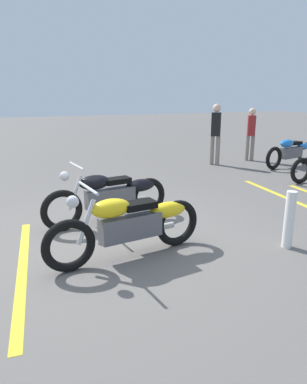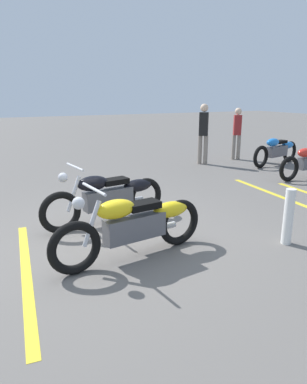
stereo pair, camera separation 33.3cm
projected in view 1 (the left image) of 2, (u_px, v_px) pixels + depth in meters
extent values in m
plane|color=#66605B|center=(109.00, 238.00, 5.30)|extent=(60.00, 60.00, 0.00)
torus|color=black|center=(69.00, 246.00, 4.25)|extent=(0.68, 0.19, 0.67)
torus|color=black|center=(177.00, 223.00, 4.99)|extent=(0.68, 0.19, 0.67)
cube|color=#59595E|center=(131.00, 227.00, 4.62)|extent=(0.86, 0.33, 0.32)
ellipsoid|color=yellow|center=(111.00, 208.00, 4.41)|extent=(0.55, 0.34, 0.24)
ellipsoid|color=yellow|center=(168.00, 210.00, 4.85)|extent=(0.59, 0.31, 0.22)
cube|color=black|center=(139.00, 205.00, 4.60)|extent=(0.47, 0.29, 0.09)
cylinder|color=silver|center=(86.00, 222.00, 4.28)|extent=(0.27, 0.09, 0.56)
cylinder|color=silver|center=(88.00, 188.00, 4.19)|extent=(0.12, 0.62, 0.04)
sphere|color=silver|center=(73.00, 202.00, 4.14)|extent=(0.15, 0.15, 0.15)
cylinder|color=silver|center=(152.00, 229.00, 4.97)|extent=(0.71, 0.18, 0.09)
torus|color=black|center=(62.00, 211.00, 5.52)|extent=(0.68, 0.20, 0.67)
torus|color=black|center=(148.00, 196.00, 6.28)|extent=(0.68, 0.20, 0.67)
cube|color=#59595E|center=(110.00, 198.00, 5.90)|extent=(0.86, 0.34, 0.32)
ellipsoid|color=black|center=(94.00, 182.00, 5.69)|extent=(0.55, 0.35, 0.24)
ellipsoid|color=black|center=(140.00, 185.00, 6.14)|extent=(0.59, 0.32, 0.22)
cube|color=black|center=(117.00, 181.00, 5.89)|extent=(0.47, 0.30, 0.09)
cylinder|color=silver|center=(75.00, 193.00, 5.56)|extent=(0.27, 0.09, 0.56)
cylinder|color=silver|center=(77.00, 166.00, 5.47)|extent=(0.12, 0.62, 0.04)
sphere|color=silver|center=(64.00, 176.00, 5.41)|extent=(0.15, 0.15, 0.15)
cylinder|color=silver|center=(128.00, 201.00, 6.25)|extent=(0.71, 0.19, 0.09)
torus|color=black|center=(301.00, 171.00, 8.45)|extent=(0.63, 0.13, 0.63)
torus|color=black|center=(274.00, 158.00, 10.01)|extent=(0.66, 0.25, 0.66)
torus|color=black|center=(305.00, 153.00, 10.86)|extent=(0.66, 0.25, 0.66)
cube|color=#59595E|center=(291.00, 153.00, 10.44)|extent=(0.85, 0.39, 0.31)
ellipsoid|color=blue|center=(287.00, 143.00, 10.21)|extent=(0.56, 0.38, 0.23)
ellipsoid|color=blue|center=(303.00, 146.00, 10.71)|extent=(0.59, 0.35, 0.22)
cube|color=black|center=(295.00, 143.00, 10.44)|extent=(0.47, 0.32, 0.09)
cylinder|color=gray|center=(218.00, 151.00, 10.65)|extent=(0.13, 0.13, 0.87)
cylinder|color=gray|center=(212.00, 150.00, 10.70)|extent=(0.13, 0.13, 0.87)
cube|color=black|center=(216.00, 124.00, 10.46)|extent=(0.32, 0.32, 0.69)
sphere|color=beige|center=(217.00, 108.00, 10.34)|extent=(0.24, 0.24, 0.24)
cylinder|color=gray|center=(247.00, 148.00, 11.37)|extent=(0.12, 0.12, 0.80)
cylinder|color=gray|center=(252.00, 148.00, 11.35)|extent=(0.12, 0.12, 0.80)
cube|color=maroon|center=(251.00, 126.00, 11.17)|extent=(0.29, 0.27, 0.63)
sphere|color=beige|center=(252.00, 112.00, 11.05)|extent=(0.22, 0.22, 0.22)
cylinder|color=white|center=(289.00, 220.00, 4.90)|extent=(0.14, 0.14, 0.82)
cube|color=yellow|center=(22.00, 268.00, 4.39)|extent=(0.38, 3.20, 0.01)
cube|color=yellow|center=(289.00, 199.00, 7.28)|extent=(0.38, 3.20, 0.01)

